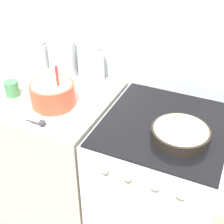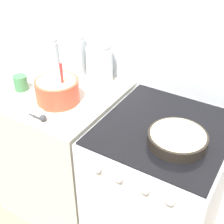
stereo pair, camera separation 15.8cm
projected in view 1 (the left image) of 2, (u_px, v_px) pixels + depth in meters
The scene contains 11 objects.
wall_back at pixel (131, 39), 1.83m from camera, with size 4.45×0.05×2.40m.
countertop_cabinet at pixel (57, 154), 2.09m from camera, with size 0.73×0.68×0.93m.
stove at pixel (158, 187), 1.85m from camera, with size 0.65×0.70×0.93m.
mixing_bowl at pixel (53, 93), 1.70m from camera, with size 0.24×0.24×0.24m.
baking_pan at pixel (180, 133), 1.48m from camera, with size 0.28×0.28×0.06m.
storage_jar_left at pixel (37, 58), 2.04m from camera, with size 0.16×0.16×0.21m.
storage_jar_middle at pixel (63, 60), 1.96m from camera, with size 0.17×0.17×0.26m.
storage_jar_right at pixel (91, 67), 1.90m from camera, with size 0.16×0.16×0.24m.
tin_can at pixel (12, 89), 1.79m from camera, with size 0.08×0.08×0.09m.
recipe_page at pixel (27, 112), 1.67m from camera, with size 0.19×0.24×0.01m.
measuring_spoon at pixel (40, 123), 1.57m from camera, with size 0.12×0.04×0.04m.
Camera 1 is at (0.62, -0.94, 1.87)m, focal length 50.00 mm.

